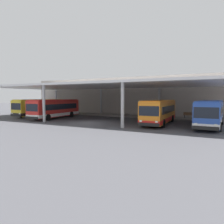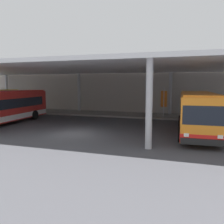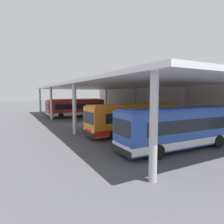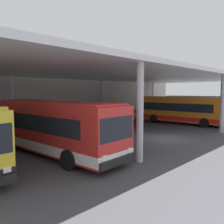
% 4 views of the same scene
% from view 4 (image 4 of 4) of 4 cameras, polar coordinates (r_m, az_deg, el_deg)
% --- Properties ---
extents(ground_plane, '(200.00, 200.00, 0.00)m').
position_cam_4_polar(ground_plane, '(18.95, 12.17, -6.42)').
color(ground_plane, '#47474C').
extents(platform_kerb, '(42.00, 4.50, 0.18)m').
position_cam_4_polar(platform_kerb, '(26.97, -9.49, -2.79)').
color(platform_kerb, gray).
rests_on(platform_kerb, ground).
extents(station_building_facade, '(48.00, 1.60, 7.57)m').
position_cam_4_polar(station_building_facade, '(29.41, -13.36, 5.00)').
color(station_building_facade, '#ADA399').
rests_on(station_building_facade, ground).
extents(canopy_shelter, '(40.00, 17.00, 5.55)m').
position_cam_4_polar(canopy_shelter, '(22.05, 0.08, 9.15)').
color(canopy_shelter, silver).
rests_on(canopy_shelter, ground).
extents(bus_second_bay, '(3.15, 10.66, 3.17)m').
position_cam_4_polar(bus_second_bay, '(14.31, -14.97, -3.44)').
color(bus_second_bay, red).
rests_on(bus_second_bay, ground).
extents(bus_middle_bay, '(2.99, 10.61, 3.17)m').
position_cam_4_polar(bus_middle_bay, '(28.00, 16.72, 0.57)').
color(bus_middle_bay, orange).
rests_on(bus_middle_bay, ground).
extents(bus_far_bay, '(2.92, 10.59, 3.17)m').
position_cam_4_polar(bus_far_bay, '(33.54, 21.59, 1.13)').
color(bus_far_bay, '#284CA8').
rests_on(bus_far_bay, ground).
extents(bench_waiting, '(1.80, 0.45, 0.92)m').
position_cam_4_polar(bench_waiting, '(35.04, 5.93, -0.03)').
color(bench_waiting, brown).
rests_on(bench_waiting, platform_kerb).
extents(trash_bin, '(0.52, 0.52, 0.98)m').
position_cam_4_polar(trash_bin, '(37.03, 8.77, 0.23)').
color(trash_bin, '#236638').
rests_on(trash_bin, platform_kerb).
extents(banner_sign, '(0.70, 0.12, 3.20)m').
position_cam_4_polar(banner_sign, '(29.90, 0.18, 1.67)').
color(banner_sign, '#B2B2B7').
rests_on(banner_sign, platform_kerb).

